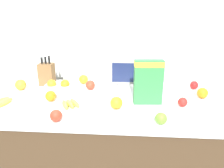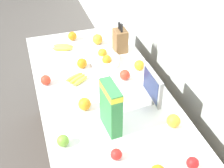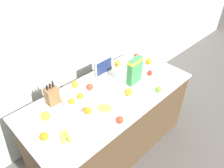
{
  "view_description": "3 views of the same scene",
  "coord_description": "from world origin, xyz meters",
  "px_view_note": "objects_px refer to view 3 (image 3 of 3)",
  "views": [
    {
      "loc": [
        0.21,
        -1.51,
        1.51
      ],
      "look_at": [
        0.1,
        0.03,
        0.98
      ],
      "focal_mm": 35.0,
      "sensor_mm": 36.0,
      "label": 1
    },
    {
      "loc": [
        1.67,
        -0.45,
        2.23
      ],
      "look_at": [
        0.06,
        0.05,
        0.98
      ],
      "focal_mm": 50.0,
      "sensor_mm": 36.0,
      "label": 2
    },
    {
      "loc": [
        -1.22,
        -1.3,
        2.41
      ],
      "look_at": [
        0.09,
        0.04,
        0.94
      ],
      "focal_mm": 35.0,
      "sensor_mm": 36.0,
      "label": 3
    }
  ],
  "objects_px": {
    "orange_back_center": "(75,84)",
    "orange_front_left": "(129,92)",
    "knife_block": "(52,95)",
    "apple_middle": "(159,89)",
    "fruit_bowl": "(76,101)",
    "banana_bunch_left": "(105,108)",
    "apple_front": "(120,120)",
    "orange_front_center": "(44,136)",
    "orange_near_bowl": "(88,110)",
    "banana_bunch_right": "(66,136)",
    "cereal_box": "(135,70)",
    "orange_mid_right": "(117,63)",
    "apple_rear": "(150,73)",
    "small_monitor": "(104,67)",
    "apple_rightmost": "(90,87)",
    "orange_front_right": "(149,61)",
    "apple_near_bananas": "(136,56)",
    "orange_by_cereal": "(46,116)"
  },
  "relations": [
    {
      "from": "knife_block",
      "to": "banana_bunch_right",
      "type": "height_order",
      "value": "knife_block"
    },
    {
      "from": "apple_middle",
      "to": "orange_near_bowl",
      "type": "xyz_separation_m",
      "value": [
        -0.75,
        0.29,
        0.0
      ]
    },
    {
      "from": "knife_block",
      "to": "orange_mid_right",
      "type": "height_order",
      "value": "knife_block"
    },
    {
      "from": "fruit_bowl",
      "to": "orange_mid_right",
      "type": "distance_m",
      "value": 0.82
    },
    {
      "from": "knife_block",
      "to": "orange_back_center",
      "type": "height_order",
      "value": "knife_block"
    },
    {
      "from": "orange_by_cereal",
      "to": "orange_front_center",
      "type": "height_order",
      "value": "orange_by_cereal"
    },
    {
      "from": "apple_near_bananas",
      "to": "orange_front_left",
      "type": "height_order",
      "value": "orange_front_left"
    },
    {
      "from": "orange_near_bowl",
      "to": "apple_front",
      "type": "bearing_deg",
      "value": -65.61
    },
    {
      "from": "apple_near_bananas",
      "to": "orange_near_bowl",
      "type": "height_order",
      "value": "orange_near_bowl"
    },
    {
      "from": "apple_middle",
      "to": "orange_front_right",
      "type": "xyz_separation_m",
      "value": [
        0.37,
        0.42,
        0.01
      ]
    },
    {
      "from": "apple_middle",
      "to": "fruit_bowl",
      "type": "bearing_deg",
      "value": 147.93
    },
    {
      "from": "small_monitor",
      "to": "apple_front",
      "type": "xyz_separation_m",
      "value": [
        -0.4,
        -0.65,
        -0.09
      ]
    },
    {
      "from": "small_monitor",
      "to": "banana_bunch_left",
      "type": "xyz_separation_m",
      "value": [
        -0.38,
        -0.43,
        -0.11
      ]
    },
    {
      "from": "apple_rightmost",
      "to": "banana_bunch_right",
      "type": "bearing_deg",
      "value": -147.88
    },
    {
      "from": "orange_front_right",
      "to": "orange_front_left",
      "type": "relative_size",
      "value": 0.97
    },
    {
      "from": "orange_back_center",
      "to": "orange_near_bowl",
      "type": "height_order",
      "value": "orange_back_center"
    },
    {
      "from": "orange_front_center",
      "to": "orange_front_right",
      "type": "bearing_deg",
      "value": 4.3
    },
    {
      "from": "banana_bunch_left",
      "to": "orange_front_right",
      "type": "distance_m",
      "value": 0.98
    },
    {
      "from": "fruit_bowl",
      "to": "apple_rear",
      "type": "distance_m",
      "value": 0.96
    },
    {
      "from": "small_monitor",
      "to": "orange_front_right",
      "type": "bearing_deg",
      "value": -20.13
    },
    {
      "from": "banana_bunch_left",
      "to": "orange_back_center",
      "type": "bearing_deg",
      "value": 90.04
    },
    {
      "from": "fruit_bowl",
      "to": "orange_near_bowl",
      "type": "relative_size",
      "value": 2.93
    },
    {
      "from": "apple_rear",
      "to": "orange_back_center",
      "type": "relative_size",
      "value": 0.8
    },
    {
      "from": "fruit_bowl",
      "to": "orange_front_center",
      "type": "height_order",
      "value": "fruit_bowl"
    },
    {
      "from": "cereal_box",
      "to": "orange_front_left",
      "type": "distance_m",
      "value": 0.27
    },
    {
      "from": "small_monitor",
      "to": "orange_front_left",
      "type": "xyz_separation_m",
      "value": [
        -0.05,
        -0.45,
        -0.08
      ]
    },
    {
      "from": "knife_block",
      "to": "fruit_bowl",
      "type": "xyz_separation_m",
      "value": [
        0.16,
        -0.18,
        -0.06
      ]
    },
    {
      "from": "orange_back_center",
      "to": "orange_front_left",
      "type": "distance_m",
      "value": 0.6
    },
    {
      "from": "knife_block",
      "to": "fruit_bowl",
      "type": "relative_size",
      "value": 1.34
    },
    {
      "from": "banana_bunch_right",
      "to": "apple_front",
      "type": "height_order",
      "value": "apple_front"
    },
    {
      "from": "apple_rear",
      "to": "apple_near_bananas",
      "type": "relative_size",
      "value": 0.95
    },
    {
      "from": "knife_block",
      "to": "apple_middle",
      "type": "bearing_deg",
      "value": -35.53
    },
    {
      "from": "apple_rightmost",
      "to": "orange_mid_right",
      "type": "relative_size",
      "value": 0.93
    },
    {
      "from": "small_monitor",
      "to": "orange_front_left",
      "type": "distance_m",
      "value": 0.46
    },
    {
      "from": "cereal_box",
      "to": "orange_mid_right",
      "type": "relative_size",
      "value": 3.7
    },
    {
      "from": "knife_block",
      "to": "orange_mid_right",
      "type": "bearing_deg",
      "value": 1.22
    },
    {
      "from": "cereal_box",
      "to": "apple_rear",
      "type": "xyz_separation_m",
      "value": [
        0.24,
        -0.04,
        -0.14
      ]
    },
    {
      "from": "orange_by_cereal",
      "to": "fruit_bowl",
      "type": "bearing_deg",
      "value": -5.04
    },
    {
      "from": "banana_bunch_right",
      "to": "apple_front",
      "type": "distance_m",
      "value": 0.5
    },
    {
      "from": "cereal_box",
      "to": "apple_middle",
      "type": "xyz_separation_m",
      "value": [
        0.06,
        -0.3,
        -0.13
      ]
    },
    {
      "from": "orange_front_center",
      "to": "apple_front",
      "type": "bearing_deg",
      "value": -27.94
    },
    {
      "from": "apple_rightmost",
      "to": "orange_front_center",
      "type": "relative_size",
      "value": 1.0
    },
    {
      "from": "fruit_bowl",
      "to": "banana_bunch_left",
      "type": "bearing_deg",
      "value": -58.7
    },
    {
      "from": "knife_block",
      "to": "banana_bunch_right",
      "type": "bearing_deg",
      "value": -110.28
    },
    {
      "from": "cereal_box",
      "to": "banana_bunch_left",
      "type": "xyz_separation_m",
      "value": [
        -0.54,
        -0.09,
        -0.15
      ]
    },
    {
      "from": "apple_front",
      "to": "orange_near_bowl",
      "type": "bearing_deg",
      "value": 114.39
    },
    {
      "from": "apple_near_bananas",
      "to": "orange_front_right",
      "type": "distance_m",
      "value": 0.2
    },
    {
      "from": "orange_back_center",
      "to": "apple_rear",
      "type": "bearing_deg",
      "value": -29.46
    },
    {
      "from": "fruit_bowl",
      "to": "apple_rightmost",
      "type": "xyz_separation_m",
      "value": [
        0.24,
        0.08,
        0.0
      ]
    },
    {
      "from": "banana_bunch_left",
      "to": "apple_front",
      "type": "distance_m",
      "value": 0.23
    }
  ]
}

